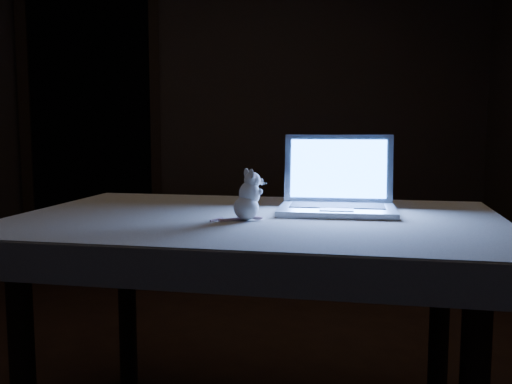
{
  "coord_description": "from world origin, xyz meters",
  "views": [
    {
      "loc": [
        -0.56,
        -2.13,
        1.05
      ],
      "look_at": [
        -0.26,
        -0.3,
        0.84
      ],
      "focal_mm": 40.0,
      "sensor_mm": 36.0,
      "label": 1
    }
  ],
  "objects": [
    {
      "name": "doorway",
      "position": [
        -1.1,
        2.5,
        1.06
      ],
      "size": [
        1.06,
        0.36,
        2.13
      ],
      "primitive_type": null,
      "color": "black",
      "rests_on": "back_wall"
    },
    {
      "name": "back_wall",
      "position": [
        0.0,
        2.5,
        1.3
      ],
      "size": [
        4.5,
        0.04,
        2.6
      ],
      "primitive_type": "cube",
      "color": "black",
      "rests_on": "ground"
    },
    {
      "name": "table",
      "position": [
        -0.26,
        -0.36,
        0.38
      ],
      "size": [
        1.66,
        1.37,
        0.77
      ],
      "primitive_type": null,
      "rotation": [
        0.0,
        0.0,
        -0.36
      ],
      "color": "black",
      "rests_on": "floor"
    },
    {
      "name": "tablecloth",
      "position": [
        -0.18,
        -0.35,
        0.72
      ],
      "size": [
        1.8,
        1.52,
        0.1
      ],
      "primitive_type": null,
      "rotation": [
        0.0,
        0.0,
        -0.38
      ],
      "color": "beige",
      "rests_on": "table"
    },
    {
      "name": "laptop",
      "position": [
        0.01,
        -0.34,
        0.9
      ],
      "size": [
        0.46,
        0.43,
        0.26
      ],
      "primitive_type": null,
      "rotation": [
        0.0,
        0.0,
        -0.32
      ],
      "color": "#AFB0B5",
      "rests_on": "tablecloth"
    },
    {
      "name": "plush_mouse",
      "position": [
        -0.31,
        -0.43,
        0.85
      ],
      "size": [
        0.16,
        0.16,
        0.15
      ],
      "primitive_type": null,
      "rotation": [
        0.0,
        0.0,
        -0.63
      ],
      "color": "white",
      "rests_on": "tablecloth"
    }
  ]
}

